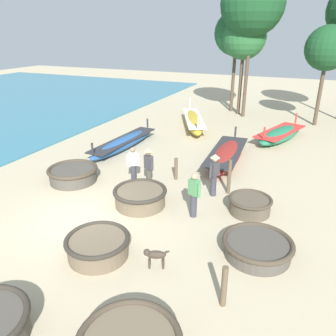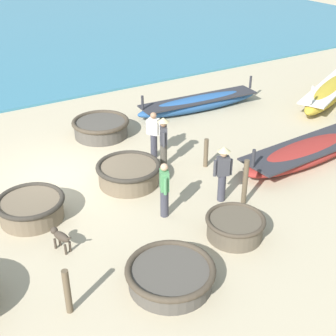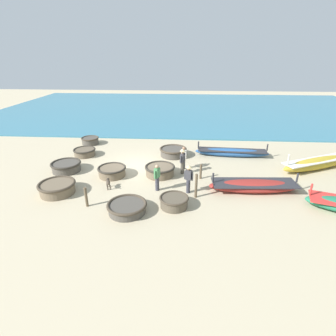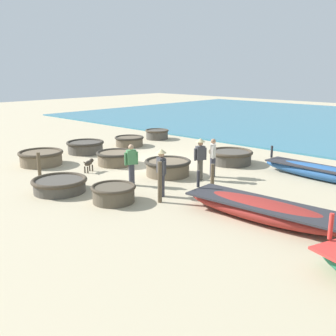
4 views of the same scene
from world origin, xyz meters
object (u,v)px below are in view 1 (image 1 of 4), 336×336
(long_boat_white_hull, at_px, (193,121))
(coracle_front_left, at_px, (257,247))
(fisherman_by_coracle, at_px, (214,172))
(mooring_post_shoreline, at_px, (229,177))
(fisherman_with_hat, at_px, (133,165))
(long_boat_red_hull, at_px, (124,143))
(long_boat_ochre_hull, at_px, (280,135))
(coracle_far_right, at_px, (73,174))
(coracle_nearest, at_px, (98,246))
(tree_rightmost, at_px, (328,49))
(tree_left_mid, at_px, (253,4))
(fisherman_standing_left, at_px, (149,165))
(mooring_post_inland, at_px, (224,286))
(coracle_upturned, at_px, (250,204))
(tree_center, at_px, (237,33))
(mooring_post_mid_beach, at_px, (176,169))
(fisherman_standing_right, at_px, (194,194))
(tree_leftmost, at_px, (244,37))
(dog, at_px, (155,255))
(long_boat_green_hull, at_px, (226,155))
(coracle_tilted, at_px, (140,196))

(long_boat_white_hull, bearing_deg, coracle_front_left, -62.68)
(fisherman_by_coracle, distance_m, mooring_post_shoreline, 0.69)
(fisherman_with_hat, bearing_deg, long_boat_red_hull, 126.03)
(fisherman_with_hat, bearing_deg, long_boat_ochre_hull, 60.04)
(coracle_far_right, relative_size, fisherman_by_coracle, 1.22)
(long_boat_ochre_hull, bearing_deg, coracle_nearest, -104.96)
(fisherman_by_coracle, relative_size, tree_rightmost, 0.27)
(long_boat_red_hull, xyz_separation_m, tree_left_mid, (4.33, 9.62, 7.09))
(coracle_front_left, xyz_separation_m, long_boat_ochre_hull, (-0.59, 11.05, 0.08))
(fisherman_standing_left, height_order, tree_left_mid, tree_left_mid)
(fisherman_by_coracle, relative_size, mooring_post_inland, 1.57)
(coracle_upturned, xyz_separation_m, mooring_post_inland, (0.24, -4.41, 0.23))
(coracle_far_right, height_order, mooring_post_inland, mooring_post_inland)
(fisherman_with_hat, bearing_deg, coracle_upturned, -5.19)
(fisherman_with_hat, relative_size, tree_center, 0.22)
(coracle_far_right, relative_size, tree_left_mid, 0.22)
(long_boat_red_hull, xyz_separation_m, fisherman_by_coracle, (5.89, -3.32, 0.65))
(mooring_post_mid_beach, bearing_deg, fisherman_standing_right, -56.46)
(fisherman_standing_left, distance_m, fisherman_standing_right, 2.74)
(tree_leftmost, height_order, tree_rightmost, tree_leftmost)
(fisherman_standing_left, relative_size, mooring_post_shoreline, 1.22)
(coracle_front_left, xyz_separation_m, fisherman_standing_left, (-4.68, 2.63, 0.68))
(fisherman_by_coracle, relative_size, tree_center, 0.23)
(coracle_front_left, bearing_deg, fisherman_standing_left, 150.68)
(fisherman_with_hat, distance_m, tree_left_mid, 14.86)
(coracle_far_right, bearing_deg, fisherman_standing_left, 13.16)
(coracle_front_left, xyz_separation_m, mooring_post_mid_beach, (-3.99, 3.77, 0.20))
(long_boat_ochre_hull, xyz_separation_m, dog, (-1.80, -12.64, 0.02))
(coracle_front_left, distance_m, long_boat_white_hull, 13.16)
(long_boat_green_hull, distance_m, mooring_post_shoreline, 3.44)
(long_boat_green_hull, bearing_deg, coracle_front_left, -68.82)
(fisherman_standing_left, height_order, fisherman_standing_right, fisherman_standing_left)
(coracle_front_left, relative_size, mooring_post_inland, 1.84)
(coracle_tilted, relative_size, long_boat_ochre_hull, 0.41)
(long_boat_green_hull, bearing_deg, coracle_upturned, -66.15)
(fisherman_by_coracle, xyz_separation_m, mooring_post_mid_beach, (-1.85, 0.78, -0.48))
(coracle_tilted, relative_size, fisherman_with_hat, 1.22)
(dog, relative_size, mooring_post_mid_beach, 0.69)
(fisherman_with_hat, bearing_deg, tree_rightmost, 62.78)
(tree_rightmost, bearing_deg, coracle_upturned, -97.75)
(long_boat_green_hull, bearing_deg, long_boat_white_hull, 124.55)
(coracle_tilted, bearing_deg, mooring_post_shoreline, 39.38)
(tree_center, height_order, tree_rightmost, tree_center)
(fisherman_by_coracle, relative_size, fisherman_standing_left, 1.00)
(long_boat_white_hull, height_order, tree_left_mid, tree_left_mid)
(fisherman_standing_left, height_order, mooring_post_inland, fisherman_standing_left)
(long_boat_ochre_hull, bearing_deg, coracle_upturned, -90.28)
(coracle_front_left, relative_size, tree_left_mid, 0.21)
(coracle_tilted, bearing_deg, mooring_post_mid_beach, 82.68)
(long_boat_white_hull, bearing_deg, fisherman_standing_left, -81.48)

